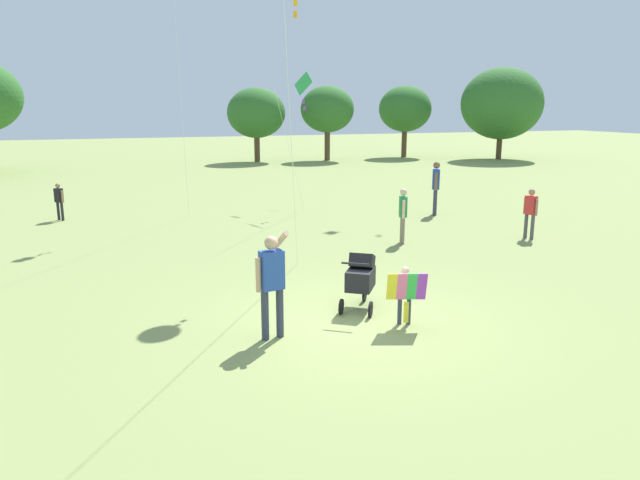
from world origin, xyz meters
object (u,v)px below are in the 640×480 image
(person_kid_running, at_px, (403,211))
(person_adult_flyer, at_px, (272,277))
(stroller, at_px, (361,276))
(child_with_butterfly_kite, at_px, (405,290))
(person_sitting_far, at_px, (436,184))
(kite_green_novelty, at_px, (303,88))
(person_couple_left, at_px, (59,199))
(person_red_shirt, at_px, (530,209))

(person_kid_running, bearing_deg, person_adult_flyer, -133.63)
(person_adult_flyer, relative_size, stroller, 1.63)
(child_with_butterfly_kite, bearing_deg, stroller, 110.22)
(person_adult_flyer, distance_m, person_sitting_far, 11.59)
(kite_green_novelty, distance_m, person_couple_left, 8.62)
(kite_green_novelty, relative_size, person_couple_left, 3.95)
(person_sitting_far, bearing_deg, person_red_shirt, -81.46)
(person_adult_flyer, bearing_deg, kite_green_novelty, 69.76)
(person_adult_flyer, distance_m, kite_green_novelty, 12.00)
(person_sitting_far, bearing_deg, child_with_butterfly_kite, -122.93)
(person_couple_left, bearing_deg, person_kid_running, -36.32)
(person_adult_flyer, relative_size, person_red_shirt, 1.25)
(child_with_butterfly_kite, height_order, kite_green_novelty, kite_green_novelty)
(stroller, xyz_separation_m, person_kid_running, (3.07, 4.34, 0.26))
(child_with_butterfly_kite, relative_size, person_red_shirt, 0.72)
(child_with_butterfly_kite, relative_size, kite_green_novelty, 0.21)
(child_with_butterfly_kite, distance_m, person_red_shirt, 7.81)
(stroller, height_order, person_red_shirt, person_red_shirt)
(kite_green_novelty, height_order, person_kid_running, kite_green_novelty)
(child_with_butterfly_kite, height_order, person_sitting_far, person_sitting_far)
(stroller, distance_m, kite_green_novelty, 10.86)
(child_with_butterfly_kite, bearing_deg, person_kid_running, 63.19)
(person_couple_left, relative_size, person_kid_running, 0.81)
(person_adult_flyer, relative_size, person_sitting_far, 0.97)
(person_adult_flyer, height_order, kite_green_novelty, kite_green_novelty)
(person_sitting_far, bearing_deg, person_adult_flyer, -132.67)
(child_with_butterfly_kite, height_order, person_adult_flyer, person_adult_flyer)
(child_with_butterfly_kite, relative_size, person_adult_flyer, 0.58)
(stroller, distance_m, person_red_shirt, 7.58)
(person_red_shirt, bearing_deg, kite_green_novelty, 125.07)
(stroller, bearing_deg, person_adult_flyer, -156.18)
(person_red_shirt, xyz_separation_m, person_sitting_far, (-0.60, 4.01, 0.23))
(stroller, distance_m, person_couple_left, 12.21)
(kite_green_novelty, height_order, person_red_shirt, kite_green_novelty)
(person_sitting_far, bearing_deg, kite_green_novelty, 148.74)
(person_adult_flyer, distance_m, person_red_shirt, 9.59)
(person_red_shirt, bearing_deg, stroller, -150.77)
(kite_green_novelty, xyz_separation_m, person_sitting_far, (3.85, -2.34, -3.09))
(person_adult_flyer, relative_size, person_couple_left, 1.45)
(kite_green_novelty, relative_size, person_kid_running, 3.21)
(child_with_butterfly_kite, xyz_separation_m, person_couple_left, (-6.08, 11.80, 0.09))
(stroller, bearing_deg, child_with_butterfly_kite, -69.78)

